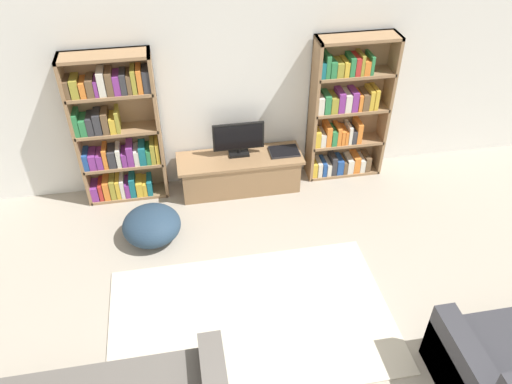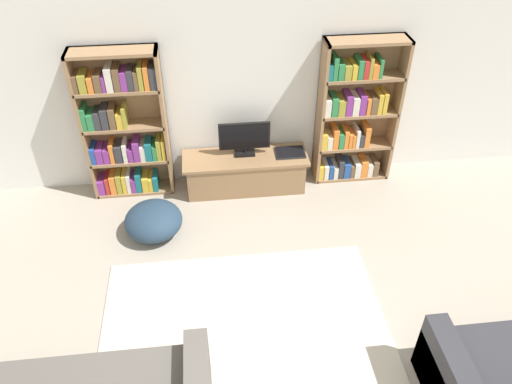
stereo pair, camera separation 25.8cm
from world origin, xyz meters
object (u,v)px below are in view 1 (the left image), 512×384
Objects in this scene: television at (238,139)px; beanbag_ottoman at (152,225)px; laptop at (284,151)px; bookshelf_left at (117,132)px; tv_stand at (240,172)px; bookshelf_right at (345,113)px.

beanbag_ottoman is (-1.08, -0.80, -0.49)m from television.
laptop is (0.54, -0.05, -0.21)m from television.
tv_stand is (1.37, -0.13, -0.64)m from bookshelf_left.
tv_stand is (-1.31, -0.13, -0.62)m from bookshelf_right.
tv_stand is 0.59m from laptop.
laptop reaches higher than beanbag_ottoman.
television is at bearing 36.37° from beanbag_ottoman.
bookshelf_right is at bearing 5.62° from tv_stand.
tv_stand is 4.26× the size of laptop.
beanbag_ottoman is at bearing -143.63° from television.
tv_stand is 1.31m from beanbag_ottoman.
bookshelf_right is 2.63m from beanbag_ottoman.
bookshelf_left and bookshelf_right have the same top height.
television reaches higher than tv_stand.
tv_stand is at bearing -174.38° from bookshelf_right.
television is at bearing -2.63° from bookshelf_left.
beanbag_ottoman is (0.29, -0.86, -0.69)m from bookshelf_left.
laptop is at bearing -171.24° from bookshelf_right.
beanbag_ottoman is (-2.39, -0.86, -0.67)m from bookshelf_right.
bookshelf_right is 1.32m from television.
beanbag_ottoman is at bearing -145.90° from tv_stand.
television is 0.58m from laptop.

